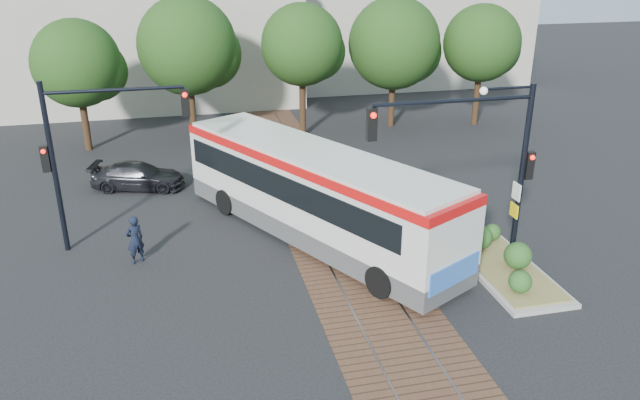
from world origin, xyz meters
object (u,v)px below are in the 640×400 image
Objects in this scene: city_bus at (313,190)px; traffic_island at (504,261)px; signal_pole_left at (86,143)px; parked_car at (138,176)px; signal_pole_main at (488,152)px; officer at (135,240)px.

traffic_island is (5.60, -3.91, -1.54)m from city_bus.
parked_car is at bearing 78.57° from signal_pole_left.
signal_pole_main is 11.87m from officer.
traffic_island is 3.95m from signal_pole_main.
traffic_island is at bearing 135.98° from officer.
signal_pole_main is 15.63m from parked_car.
city_bus reaches higher than officer.
parked_car is at bearing -116.77° from officer.
officer is at bearing -164.46° from parked_car.
officer is at bearing 164.21° from traffic_island.
parked_car is at bearing 136.84° from signal_pole_main.
signal_pole_main is at bearing -21.45° from signal_pole_left.
signal_pole_main is 1.00× the size of signal_pole_left.
parked_car is (-6.46, 6.59, -1.29)m from city_bus.
signal_pole_left is 1.50× the size of parked_car.
signal_pole_main is at bearing 174.64° from traffic_island.
traffic_island is 12.35m from officer.
parked_car is at bearing 106.11° from city_bus.
officer is 0.42× the size of parked_car.
city_bus is 7.91m from signal_pole_left.
signal_pole_left reaches higher than city_bus.
officer is at bearing 163.33° from signal_pole_main.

